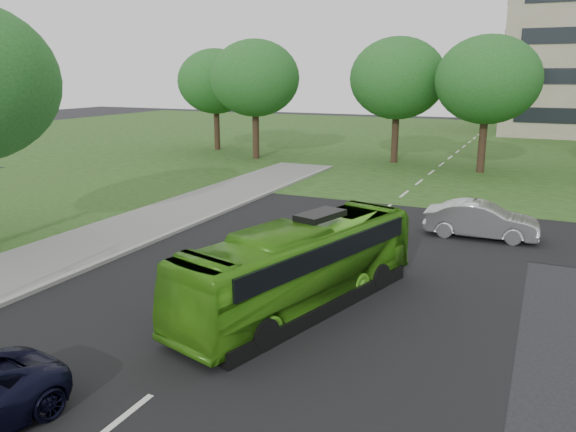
% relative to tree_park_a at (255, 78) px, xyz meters
% --- Properties ---
extents(ground, '(160.00, 160.00, 0.00)m').
position_rel_tree_park_a_xyz_m(ground, '(14.34, -26.83, -6.38)').
color(ground, black).
rests_on(ground, ground).
extents(street_surfaces, '(120.00, 120.00, 0.15)m').
position_rel_tree_park_a_xyz_m(street_surfaces, '(13.96, -4.08, -6.36)').
color(street_surfaces, black).
rests_on(street_surfaces, ground).
extents(tree_park_a, '(7.08, 7.08, 9.41)m').
position_rel_tree_park_a_xyz_m(tree_park_a, '(0.00, 0.00, 0.00)').
color(tree_park_a, black).
rests_on(tree_park_a, ground).
extents(tree_park_b, '(7.23, 7.23, 9.47)m').
position_rel_tree_park_a_xyz_m(tree_park_b, '(10.77, 2.68, 0.00)').
color(tree_park_b, black).
rests_on(tree_park_b, ground).
extents(tree_park_c, '(7.02, 7.02, 9.33)m').
position_rel_tree_park_a_xyz_m(tree_park_c, '(17.42, 0.77, -0.06)').
color(tree_park_c, black).
rests_on(tree_park_c, ground).
extents(tree_park_f, '(6.68, 6.68, 8.92)m').
position_rel_tree_park_a_xyz_m(tree_park_f, '(-5.79, 3.39, -0.32)').
color(tree_park_f, black).
rests_on(tree_park_f, ground).
extents(bus, '(4.50, 9.33, 2.53)m').
position_rel_tree_park_a_xyz_m(bus, '(15.34, -26.05, -5.12)').
color(bus, '#449418').
rests_on(bus, ground).
extents(sedan, '(4.64, 1.74, 1.51)m').
position_rel_tree_park_a_xyz_m(sedan, '(19.34, -16.22, -5.63)').
color(sedan, silver).
rests_on(sedan, ground).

